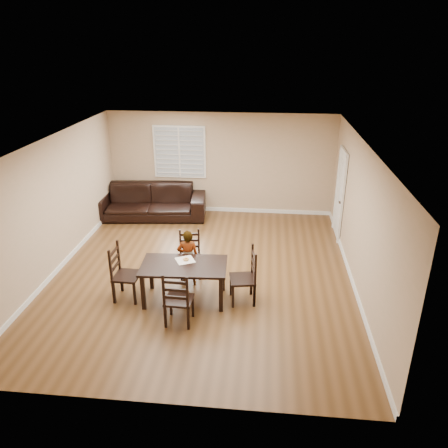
{
  "coord_description": "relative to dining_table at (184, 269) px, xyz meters",
  "views": [
    {
      "loc": [
        1.23,
        -7.76,
        4.47
      ],
      "look_at": [
        0.41,
        0.26,
        1.0
      ],
      "focal_mm": 35.0,
      "sensor_mm": 36.0,
      "label": 1
    }
  ],
  "objects": [
    {
      "name": "ground",
      "position": [
        0.18,
        0.99,
        -0.63
      ],
      "size": [
        7.0,
        7.0,
        0.0
      ],
      "primitive_type": "plane",
      "color": "brown",
      "rests_on": "ground"
    },
    {
      "name": "room",
      "position": [
        0.22,
        1.17,
        1.18
      ],
      "size": [
        6.04,
        7.04,
        2.72
      ],
      "color": "tan",
      "rests_on": "ground"
    },
    {
      "name": "dining_table",
      "position": [
        0.0,
        0.0,
        0.0
      ],
      "size": [
        1.57,
        0.94,
        0.72
      ],
      "rotation": [
        0.0,
        0.0,
        0.05
      ],
      "color": "black",
      "rests_on": "ground"
    },
    {
      "name": "chair_near",
      "position": [
        -0.07,
        0.97,
        -0.2
      ],
      "size": [
        0.49,
        0.47,
        0.95
      ],
      "rotation": [
        0.0,
        0.0,
        0.19
      ],
      "color": "black",
      "rests_on": "ground"
    },
    {
      "name": "chair_far",
      "position": [
        0.03,
        -0.82,
        -0.18
      ],
      "size": [
        0.46,
        0.44,
        1.0
      ],
      "rotation": [
        0.0,
        0.0,
        3.1
      ],
      "color": "black",
      "rests_on": "ground"
    },
    {
      "name": "chair_left",
      "position": [
        -1.18,
        -0.05,
        -0.14
      ],
      "size": [
        0.46,
        0.49,
        1.07
      ],
      "rotation": [
        0.0,
        0.0,
        1.55
      ],
      "color": "black",
      "rests_on": "ground"
    },
    {
      "name": "chair_right",
      "position": [
        1.18,
        0.08,
        -0.15
      ],
      "size": [
        0.52,
        0.54,
        1.05
      ],
      "rotation": [
        0.0,
        0.0,
        -1.39
      ],
      "color": "black",
      "rests_on": "ground"
    },
    {
      "name": "child",
      "position": [
        -0.03,
        0.55,
        -0.06
      ],
      "size": [
        0.45,
        0.32,
        1.14
      ],
      "primitive_type": "imported",
      "rotation": [
        0.0,
        0.0,
        3.27
      ],
      "color": "gray",
      "rests_on": "ground"
    },
    {
      "name": "napkin",
      "position": [
        -0.01,
        0.17,
        0.09
      ],
      "size": [
        0.42,
        0.42,
        0.0
      ],
      "primitive_type": "cube",
      "rotation": [
        0.0,
        0.0,
        0.48
      ],
      "color": "beige",
      "rests_on": "dining_table"
    },
    {
      "name": "donut",
      "position": [
        0.01,
        0.17,
        0.11
      ],
      "size": [
        0.11,
        0.11,
        0.04
      ],
      "color": "#BD8644",
      "rests_on": "napkin"
    },
    {
      "name": "sofa",
      "position": [
        -1.66,
        3.9,
        -0.2
      ],
      "size": [
        3.04,
        1.44,
        0.86
      ],
      "primitive_type": "imported",
      "rotation": [
        0.0,
        0.0,
        0.1
      ],
      "color": "black",
      "rests_on": "ground"
    }
  ]
}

